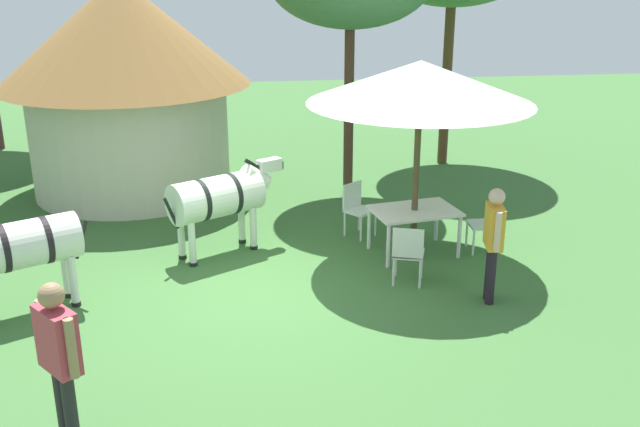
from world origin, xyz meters
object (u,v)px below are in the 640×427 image
(patio_dining_table, at_px, (414,215))
(patio_chair_east_end, at_px, (408,251))
(guest_beside_umbrella, at_px, (494,235))
(standing_watcher, at_px, (59,352))
(thatched_hut, at_px, (125,75))
(shade_umbrella, at_px, (420,82))
(patio_chair_near_hut, at_px, (357,206))
(zebra_by_umbrella, at_px, (219,197))
(patio_chair_west_end, at_px, (488,220))
(zebra_nearest_camera, at_px, (19,247))

(patio_dining_table, relative_size, patio_chair_east_end, 1.63)
(patio_dining_table, xyz_separation_m, guest_beside_umbrella, (0.61, -1.81, 0.33))
(patio_chair_east_end, xyz_separation_m, standing_watcher, (-4.13, -3.23, 0.54))
(thatched_hut, xyz_separation_m, shade_umbrella, (4.78, -4.03, 0.42))
(patio_chair_near_hut, height_order, zebra_by_umbrella, zebra_by_umbrella)
(patio_chair_east_end, bearing_deg, patio_dining_table, 90.00)
(patio_chair_west_end, height_order, zebra_by_umbrella, zebra_by_umbrella)
(patio_dining_table, relative_size, patio_chair_west_end, 1.63)
(patio_chair_west_end, height_order, guest_beside_umbrella, guest_beside_umbrella)
(patio_chair_east_end, height_order, patio_chair_near_hut, same)
(guest_beside_umbrella, bearing_deg, patio_chair_near_hut, 37.00)
(patio_chair_east_end, xyz_separation_m, patio_chair_west_end, (1.57, 1.10, 0.00))
(patio_dining_table, distance_m, zebra_nearest_camera, 5.79)
(thatched_hut, distance_m, patio_chair_east_end, 7.02)
(thatched_hut, bearing_deg, zebra_nearest_camera, -98.92)
(patio_dining_table, relative_size, standing_watcher, 0.83)
(thatched_hut, distance_m, patio_chair_west_end, 7.45)
(patio_chair_west_end, xyz_separation_m, zebra_by_umbrella, (-4.24, 0.45, 0.42))
(guest_beside_umbrella, bearing_deg, thatched_hut, 53.12)
(patio_dining_table, distance_m, patio_chair_near_hut, 1.20)
(patio_chair_east_end, xyz_separation_m, zebra_nearest_camera, (-5.25, -0.20, 0.43))
(patio_chair_east_end, relative_size, zebra_nearest_camera, 0.47)
(patio_chair_east_end, bearing_deg, patio_chair_near_hut, 118.79)
(zebra_by_umbrella, bearing_deg, thatched_hut, 175.43)
(thatched_hut, distance_m, zebra_nearest_camera, 5.60)
(thatched_hut, bearing_deg, guest_beside_umbrella, -47.29)
(thatched_hut, relative_size, patio_chair_east_end, 5.37)
(patio_dining_table, height_order, zebra_by_umbrella, zebra_by_umbrella)
(patio_chair_east_end, relative_size, standing_watcher, 0.51)
(patio_dining_table, distance_m, standing_watcher, 6.28)
(patio_dining_table, distance_m, patio_chair_east_end, 1.20)
(standing_watcher, height_order, zebra_nearest_camera, standing_watcher)
(patio_chair_west_end, xyz_separation_m, standing_watcher, (-5.70, -4.32, 0.54))
(thatched_hut, height_order, patio_chair_west_end, thatched_hut)
(guest_beside_umbrella, height_order, zebra_nearest_camera, guest_beside_umbrella)
(zebra_by_umbrella, bearing_deg, patio_chair_east_end, 29.76)
(guest_beside_umbrella, xyz_separation_m, standing_watcher, (-5.12, -2.55, 0.08))
(standing_watcher, distance_m, zebra_nearest_camera, 3.23)
(shade_umbrella, distance_m, guest_beside_umbrella, 2.60)
(patio_chair_east_end, distance_m, zebra_by_umbrella, 3.11)
(patio_chair_east_end, distance_m, zebra_nearest_camera, 5.27)
(thatched_hut, xyz_separation_m, patio_chair_west_end, (5.98, -4.07, -1.80))
(standing_watcher, xyz_separation_m, zebra_by_umbrella, (1.46, 4.77, -0.12))
(patio_dining_table, height_order, guest_beside_umbrella, guest_beside_umbrella)
(guest_beside_umbrella, bearing_deg, zebra_nearest_camera, 96.06)
(shade_umbrella, height_order, patio_chair_east_end, shade_umbrella)
(zebra_nearest_camera, bearing_deg, shade_umbrella, -103.76)
(patio_chair_near_hut, relative_size, zebra_nearest_camera, 0.47)
(patio_chair_west_end, bearing_deg, patio_chair_east_end, 126.84)
(shade_umbrella, distance_m, patio_chair_west_end, 2.52)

